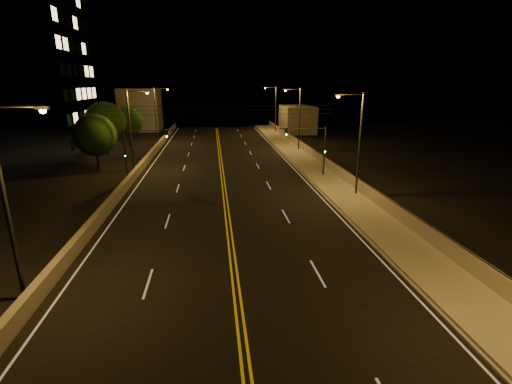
{
  "coord_description": "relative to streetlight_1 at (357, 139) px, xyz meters",
  "views": [
    {
      "loc": [
        -0.92,
        -7.04,
        9.99
      ],
      "look_at": [
        2.0,
        18.0,
        2.5
      ],
      "focal_mm": 26.0,
      "sensor_mm": 36.0,
      "label": 1
    }
  ],
  "objects": [
    {
      "name": "parapet_wall",
      "position": [
        0.93,
        -3.85,
        -4.49
      ],
      "size": [
        0.3,
        120.0,
        1.0
      ],
      "primitive_type": "cube",
      "color": "gray",
      "rests_on": "sidewalk"
    },
    {
      "name": "jersey_barrier",
      "position": [
        -20.95,
        -3.85,
        -4.84
      ],
      "size": [
        0.45,
        120.0,
        0.91
      ],
      "primitive_type": "cube",
      "color": "gray",
      "rests_on": "ground"
    },
    {
      "name": "road",
      "position": [
        -11.52,
        -3.85,
        -5.28
      ],
      "size": [
        18.0,
        120.0,
        0.02
      ],
      "primitive_type": "cube",
      "color": "black",
      "rests_on": "ground"
    },
    {
      "name": "streetlight_2",
      "position": [
        0.0,
        23.12,
        0.0
      ],
      "size": [
        2.55,
        0.28,
        9.17
      ],
      "color": "#2D2D33",
      "rests_on": "ground"
    },
    {
      "name": "curb",
      "position": [
        -2.59,
        -3.85,
        -5.22
      ],
      "size": [
        0.14,
        120.0,
        0.15
      ],
      "primitive_type": "cube",
      "color": "#A09685",
      "rests_on": "ground"
    },
    {
      "name": "parapet_rail",
      "position": [
        0.93,
        -3.85,
        -3.96
      ],
      "size": [
        0.06,
        120.0,
        0.06
      ],
      "primitive_type": "cylinder",
      "rotation": [
        1.57,
        0.0,
        0.0
      ],
      "color": "black",
      "rests_on": "parapet_wall"
    },
    {
      "name": "tree_0",
      "position": [
        -25.94,
        13.71,
        -1.18
      ],
      "size": [
        4.82,
        4.82,
        6.54
      ],
      "color": "black",
      "rests_on": "ground"
    },
    {
      "name": "sidewalk",
      "position": [
        -0.72,
        -3.85,
        -5.14
      ],
      "size": [
        3.6,
        120.0,
        0.3
      ],
      "primitive_type": "cube",
      "color": "#A09685",
      "rests_on": "ground"
    },
    {
      "name": "streetlight_1",
      "position": [
        0.0,
        0.0,
        0.0
      ],
      "size": [
        2.55,
        0.28,
        9.17
      ],
      "color": "#2D2D33",
      "rests_on": "ground"
    },
    {
      "name": "traffic_signal_right",
      "position": [
        -1.59,
        7.51,
        -1.75
      ],
      "size": [
        5.11,
        0.31,
        5.52
      ],
      "color": "#2D2D33",
      "rests_on": "ground"
    },
    {
      "name": "overhead_wires",
      "position": [
        -11.52,
        5.65,
        2.11
      ],
      "size": [
        22.0,
        0.03,
        0.83
      ],
      "color": "black"
    },
    {
      "name": "distant_building_left",
      "position": [
        -27.52,
        52.01,
        -0.91
      ],
      "size": [
        8.0,
        8.0,
        8.77
      ],
      "primitive_type": "cube",
      "color": "gray",
      "rests_on": "ground"
    },
    {
      "name": "traffic_signal_left",
      "position": [
        -20.26,
        7.51,
        -1.75
      ],
      "size": [
        5.11,
        0.31,
        5.52
      ],
      "color": "#2D2D33",
      "rests_on": "ground"
    },
    {
      "name": "streetlight_3",
      "position": [
        0.0,
        44.06,
        0.0
      ],
      "size": [
        2.55,
        0.28,
        9.17
      ],
      "color": "#2D2D33",
      "rests_on": "ground"
    },
    {
      "name": "streetlight_6",
      "position": [
        -21.44,
        32.83,
        0.0
      ],
      "size": [
        2.55,
        0.28,
        9.17
      ],
      "color": "#2D2D33",
      "rests_on": "ground"
    },
    {
      "name": "tree_1",
      "position": [
        -27.33,
        23.63,
        -0.6
      ],
      "size": [
        5.5,
        5.5,
        7.45
      ],
      "color": "black",
      "rests_on": "ground"
    },
    {
      "name": "tree_2",
      "position": [
        -25.75,
        30.17,
        -1.26
      ],
      "size": [
        4.73,
        4.73,
        6.41
      ],
      "color": "black",
      "rests_on": "ground"
    },
    {
      "name": "streetlight_4",
      "position": [
        -21.44,
        -14.04,
        0.0
      ],
      "size": [
        2.55,
        0.28,
        9.17
      ],
      "color": "#2D2D33",
      "rests_on": "ground"
    },
    {
      "name": "streetlight_5",
      "position": [
        -21.44,
        12.67,
        0.0
      ],
      "size": [
        2.55,
        0.28,
        9.17
      ],
      "color": "#2D2D33",
      "rests_on": "ground"
    },
    {
      "name": "distant_building_right",
      "position": [
        4.98,
        45.09,
        -2.64
      ],
      "size": [
        6.0,
        10.0,
        5.32
      ],
      "primitive_type": "cube",
      "color": "gray",
      "rests_on": "ground"
    },
    {
      "name": "lane_markings",
      "position": [
        -11.52,
        -3.92,
        -5.27
      ],
      "size": [
        17.32,
        116.0,
        0.0
      ],
      "color": "silver",
      "rests_on": "road"
    }
  ]
}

